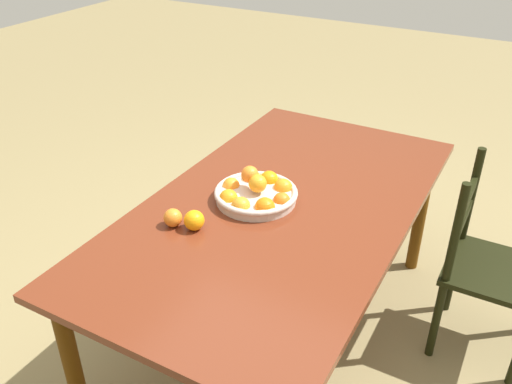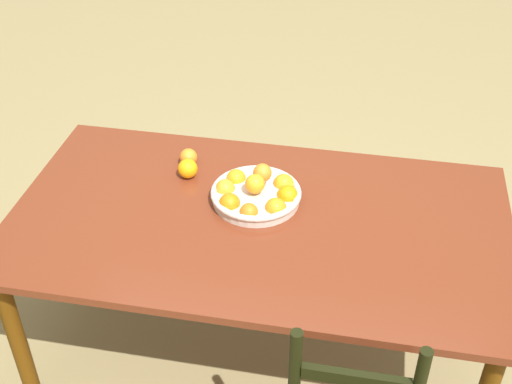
{
  "view_description": "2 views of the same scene",
  "coord_description": "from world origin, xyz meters",
  "px_view_note": "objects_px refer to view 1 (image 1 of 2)",
  "views": [
    {
      "loc": [
        1.68,
        0.81,
        1.87
      ],
      "look_at": [
        0.03,
        -0.1,
        0.76
      ],
      "focal_mm": 38.14,
      "sensor_mm": 36.0,
      "label": 1
    },
    {
      "loc": [
        -0.34,
        1.84,
        2.24
      ],
      "look_at": [
        0.03,
        -0.1,
        0.76
      ],
      "focal_mm": 46.88,
      "sensor_mm": 36.0,
      "label": 2
    }
  ],
  "objects_px": {
    "orange_loose_1": "(194,220)",
    "fruit_bowl": "(256,193)",
    "orange_loose_0": "(173,218)",
    "dining_table": "(281,219)",
    "chair_near_window": "(485,268)"
  },
  "relations": [
    {
      "from": "orange_loose_1",
      "to": "fruit_bowl",
      "type": "bearing_deg",
      "value": 160.73
    },
    {
      "from": "fruit_bowl",
      "to": "orange_loose_0",
      "type": "bearing_deg",
      "value": -30.65
    },
    {
      "from": "dining_table",
      "to": "orange_loose_0",
      "type": "height_order",
      "value": "orange_loose_0"
    },
    {
      "from": "fruit_bowl",
      "to": "chair_near_window",
      "type": "bearing_deg",
      "value": 115.53
    },
    {
      "from": "orange_loose_0",
      "to": "orange_loose_1",
      "type": "xyz_separation_m",
      "value": [
        -0.02,
        0.08,
        0.0
      ]
    },
    {
      "from": "chair_near_window",
      "to": "orange_loose_0",
      "type": "relative_size",
      "value": 12.54
    },
    {
      "from": "chair_near_window",
      "to": "orange_loose_0",
      "type": "xyz_separation_m",
      "value": [
        0.73,
        -1.06,
        0.34
      ]
    },
    {
      "from": "dining_table",
      "to": "fruit_bowl",
      "type": "bearing_deg",
      "value": -75.2
    },
    {
      "from": "dining_table",
      "to": "orange_loose_1",
      "type": "relative_size",
      "value": 23.4
    },
    {
      "from": "fruit_bowl",
      "to": "orange_loose_1",
      "type": "bearing_deg",
      "value": -19.27
    },
    {
      "from": "chair_near_window",
      "to": "dining_table",
      "type": "bearing_deg",
      "value": 116.72
    },
    {
      "from": "dining_table",
      "to": "orange_loose_1",
      "type": "bearing_deg",
      "value": -32.52
    },
    {
      "from": "chair_near_window",
      "to": "fruit_bowl",
      "type": "height_order",
      "value": "chair_near_window"
    },
    {
      "from": "fruit_bowl",
      "to": "orange_loose_1",
      "type": "xyz_separation_m",
      "value": [
        0.29,
        -0.1,
        0.0
      ]
    },
    {
      "from": "orange_loose_0",
      "to": "orange_loose_1",
      "type": "relative_size",
      "value": 0.91
    }
  ]
}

